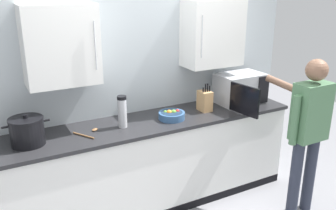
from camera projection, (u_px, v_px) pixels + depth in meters
name	position (u px, v px, depth m)	size (l,w,h in m)	color
back_wall_tiled	(138.00, 64.00, 3.65)	(3.59, 0.44, 2.70)	#B2BCC1
counter_unit	(153.00, 163.00, 3.71)	(3.00, 0.62, 0.93)	white
microwave_oven	(239.00, 89.00, 4.01)	(0.52, 0.71, 0.33)	#B7BABF
knife_block	(205.00, 101.00, 3.79)	(0.11, 0.15, 0.30)	tan
wooden_spoon	(89.00, 132.00, 3.25)	(0.24, 0.22, 0.02)	brown
stock_pot	(27.00, 131.00, 3.00)	(0.38, 0.28, 0.26)	black
thermos_flask	(122.00, 112.00, 3.35)	(0.09, 0.09, 0.30)	#B7BABF
fruit_bowl	(172.00, 115.00, 3.58)	(0.26, 0.26, 0.10)	#335684
person_figure	(308.00, 125.00, 3.42)	(0.44, 0.65, 1.57)	#282D3D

